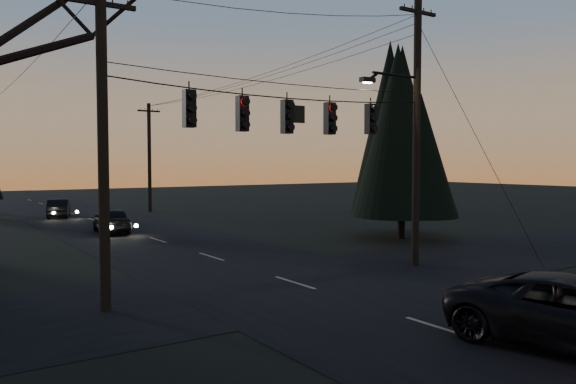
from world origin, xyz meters
TOP-DOWN VIEW (x-y plane):
  - main_road at (0.00, 20.00)m, footprint 8.00×120.00m
  - cross_road at (0.00, 10.00)m, footprint 60.00×7.00m
  - utility_pole_right at (5.50, 10.00)m, footprint 5.00×0.30m
  - utility_pole_left at (-6.00, 10.00)m, footprint 1.80×0.30m
  - utility_pole_far_r at (5.50, 38.00)m, footprint 1.80×0.30m
  - span_signal_assembly at (-0.24, 10.00)m, footprint 11.50×0.44m
  - evergreen_right at (10.56, 15.70)m, footprint 4.93×4.93m
  - sedan_oncoming_a at (-1.01, 26.15)m, footprint 2.22×4.30m
  - sedan_oncoming_b at (-1.49, 37.08)m, footprint 2.36×4.12m

SIDE VIEW (x-z plane):
  - utility_pole_right at x=5.50m, z-range -5.00..5.00m
  - utility_pole_left at x=-6.00m, z-range -4.25..4.25m
  - utility_pole_far_r at x=5.50m, z-range -4.25..4.25m
  - cross_road at x=0.00m, z-range 0.00..0.02m
  - main_road at x=0.00m, z-range 0.00..0.02m
  - sedan_oncoming_b at x=-1.49m, z-range 0.00..1.29m
  - sedan_oncoming_a at x=-1.01m, z-range 0.00..1.40m
  - evergreen_right at x=10.56m, z-range 0.60..9.46m
  - span_signal_assembly at x=-0.24m, z-range 4.62..6.08m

